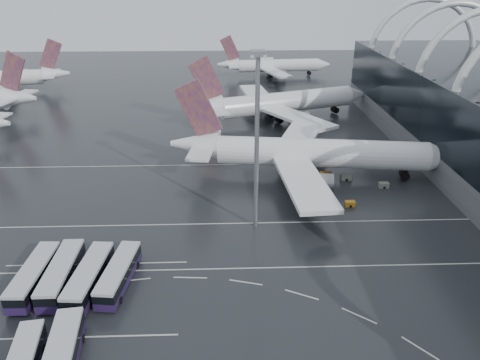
{
  "coord_description": "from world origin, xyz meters",
  "views": [
    {
      "loc": [
        -3.86,
        -61.83,
        41.9
      ],
      "look_at": [
        -1.06,
        15.54,
        7.0
      ],
      "focal_mm": 35.0,
      "sensor_mm": 36.0,
      "label": 1
    }
  ],
  "objects_px": {
    "airliner_gate_b": "(278,103)",
    "gse_cart_belly_e": "(326,175)",
    "bus_row_near_c": "(89,277)",
    "gse_cart_belly_d": "(384,185)",
    "bus_row_near_a": "(34,276)",
    "gse_cart_belly_c": "(312,207)",
    "floodlight_mast": "(257,122)",
    "airliner_gate_c": "(272,66)",
    "jet_remote_far": "(12,78)",
    "bus_row_near_b": "(62,274)",
    "airliner_main": "(307,153)",
    "bus_row_far_b": "(61,359)",
    "bus_row_near_d": "(119,274)",
    "gse_cart_belly_b": "(346,177)",
    "gse_cart_belly_a": "(350,204)"
  },
  "relations": [
    {
      "from": "airliner_gate_b",
      "to": "gse_cart_belly_e",
      "type": "relative_size",
      "value": 23.36
    },
    {
      "from": "bus_row_near_c",
      "to": "gse_cart_belly_d",
      "type": "xyz_separation_m",
      "value": [
        52.96,
        32.1,
        -1.33
      ]
    },
    {
      "from": "bus_row_near_a",
      "to": "gse_cart_belly_d",
      "type": "relative_size",
      "value": 6.61
    },
    {
      "from": "gse_cart_belly_c",
      "to": "floodlight_mast",
      "type": "bearing_deg",
      "value": -152.92
    },
    {
      "from": "airliner_gate_c",
      "to": "floodlight_mast",
      "type": "relative_size",
      "value": 1.59
    },
    {
      "from": "airliner_gate_b",
      "to": "jet_remote_far",
      "type": "bearing_deg",
      "value": 137.11
    },
    {
      "from": "bus_row_near_a",
      "to": "floodlight_mast",
      "type": "relative_size",
      "value": 0.45
    },
    {
      "from": "bus_row_near_b",
      "to": "bus_row_near_c",
      "type": "height_order",
      "value": "bus_row_near_b"
    },
    {
      "from": "jet_remote_far",
      "to": "bus_row_near_a",
      "type": "relative_size",
      "value": 3.18
    },
    {
      "from": "bus_row_near_c",
      "to": "gse_cart_belly_e",
      "type": "bearing_deg",
      "value": -43.31
    },
    {
      "from": "gse_cart_belly_d",
      "to": "airliner_main",
      "type": "bearing_deg",
      "value": 156.31
    },
    {
      "from": "airliner_main",
      "to": "jet_remote_far",
      "type": "height_order",
      "value": "airliner_main"
    },
    {
      "from": "airliner_gate_b",
      "to": "airliner_gate_c",
      "type": "height_order",
      "value": "airliner_gate_b"
    },
    {
      "from": "airliner_gate_b",
      "to": "bus_row_far_b",
      "type": "height_order",
      "value": "airliner_gate_b"
    },
    {
      "from": "bus_row_far_b",
      "to": "bus_row_near_d",
      "type": "bearing_deg",
      "value": -17.82
    },
    {
      "from": "bus_row_near_b",
      "to": "gse_cart_belly_b",
      "type": "distance_m",
      "value": 61.45
    },
    {
      "from": "airliner_gate_c",
      "to": "bus_row_near_c",
      "type": "bearing_deg",
      "value": -110.2
    },
    {
      "from": "airliner_main",
      "to": "jet_remote_far",
      "type": "distance_m",
      "value": 128.1
    },
    {
      "from": "airliner_gate_b",
      "to": "gse_cart_belly_e",
      "type": "distance_m",
      "value": 44.4
    },
    {
      "from": "bus_row_near_d",
      "to": "gse_cart_belly_c",
      "type": "bearing_deg",
      "value": -48.9
    },
    {
      "from": "floodlight_mast",
      "to": "gse_cart_belly_a",
      "type": "distance_m",
      "value": 27.51
    },
    {
      "from": "bus_row_near_c",
      "to": "gse_cart_belly_c",
      "type": "relative_size",
      "value": 6.97
    },
    {
      "from": "gse_cart_belly_a",
      "to": "gse_cart_belly_d",
      "type": "distance_m",
      "value": 12.25
    },
    {
      "from": "gse_cart_belly_a",
      "to": "gse_cart_belly_d",
      "type": "relative_size",
      "value": 0.92
    },
    {
      "from": "airliner_main",
      "to": "bus_row_near_b",
      "type": "distance_m",
      "value": 56.51
    },
    {
      "from": "airliner_gate_c",
      "to": "bus_row_near_c",
      "type": "relative_size",
      "value": 3.44
    },
    {
      "from": "bus_row_near_c",
      "to": "gse_cart_belly_a",
      "type": "bearing_deg",
      "value": -56.48
    },
    {
      "from": "airliner_gate_c",
      "to": "gse_cart_belly_e",
      "type": "distance_m",
      "value": 108.22
    },
    {
      "from": "gse_cart_belly_e",
      "to": "bus_row_near_d",
      "type": "bearing_deg",
      "value": -135.78
    },
    {
      "from": "airliner_main",
      "to": "gse_cart_belly_c",
      "type": "xyz_separation_m",
      "value": [
        -1.47,
        -16.18,
        -4.74
      ]
    },
    {
      "from": "airliner_main",
      "to": "bus_row_near_b",
      "type": "height_order",
      "value": "airliner_main"
    },
    {
      "from": "airliner_main",
      "to": "bus_row_near_c",
      "type": "xyz_separation_m",
      "value": [
        -37.52,
        -38.87,
        -3.4
      ]
    },
    {
      "from": "airliner_main",
      "to": "airliner_gate_b",
      "type": "xyz_separation_m",
      "value": [
        -1.53,
        42.33,
        -0.11
      ]
    },
    {
      "from": "bus_row_near_b",
      "to": "gse_cart_belly_d",
      "type": "bearing_deg",
      "value": -61.61
    },
    {
      "from": "bus_row_near_a",
      "to": "bus_row_far_b",
      "type": "relative_size",
      "value": 0.97
    },
    {
      "from": "airliner_gate_b",
      "to": "bus_row_far_b",
      "type": "bearing_deg",
      "value": -129.53
    },
    {
      "from": "airliner_main",
      "to": "bus_row_near_c",
      "type": "distance_m",
      "value": 54.14
    },
    {
      "from": "bus_row_near_b",
      "to": "gse_cart_belly_b",
      "type": "bearing_deg",
      "value": -55.03
    },
    {
      "from": "bus_row_near_b",
      "to": "bus_row_near_c",
      "type": "xyz_separation_m",
      "value": [
        4.18,
        -0.89,
        -0.0
      ]
    },
    {
      "from": "airliner_gate_c",
      "to": "bus_row_near_d",
      "type": "distance_m",
      "value": 149.41
    },
    {
      "from": "airliner_gate_b",
      "to": "floodlight_mast",
      "type": "bearing_deg",
      "value": -119.29
    },
    {
      "from": "gse_cart_belly_c",
      "to": "gse_cart_belly_d",
      "type": "distance_m",
      "value": 19.35
    },
    {
      "from": "airliner_main",
      "to": "gse_cart_belly_a",
      "type": "height_order",
      "value": "airliner_main"
    },
    {
      "from": "bus_row_near_d",
      "to": "bus_row_near_c",
      "type": "bearing_deg",
      "value": 106.96
    },
    {
      "from": "bus_row_far_b",
      "to": "gse_cart_belly_d",
      "type": "height_order",
      "value": "bus_row_far_b"
    },
    {
      "from": "bus_row_near_a",
      "to": "gse_cart_belly_a",
      "type": "relative_size",
      "value": 7.2
    },
    {
      "from": "bus_row_far_b",
      "to": "gse_cart_belly_b",
      "type": "bearing_deg",
      "value": -47.7
    },
    {
      "from": "bus_row_far_b",
      "to": "airliner_gate_b",
      "type": "bearing_deg",
      "value": -26.58
    },
    {
      "from": "bus_row_far_b",
      "to": "bus_row_near_c",
      "type": "bearing_deg",
      "value": -3.57
    },
    {
      "from": "airliner_gate_c",
      "to": "bus_row_near_a",
      "type": "relative_size",
      "value": 3.57
    }
  ]
}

